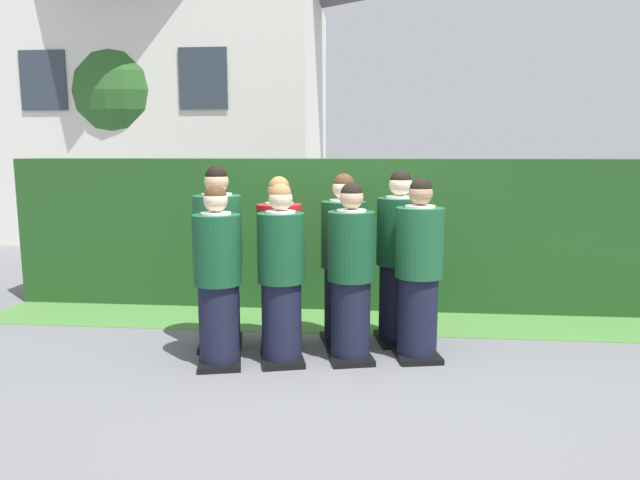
{
  "coord_description": "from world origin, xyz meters",
  "views": [
    {
      "loc": [
        0.49,
        -4.83,
        1.83
      ],
      "look_at": [
        0.0,
        0.24,
        1.05
      ],
      "focal_mm": 32.16,
      "sensor_mm": 36.0,
      "label": 1
    }
  ],
  "objects": [
    {
      "name": "student_front_row_0",
      "position": [
        -0.84,
        -0.16,
        0.74
      ],
      "size": [
        0.45,
        0.52,
        1.57
      ],
      "color": "black",
      "rests_on": "ground"
    },
    {
      "name": "student_front_row_1",
      "position": [
        -0.31,
        -0.04,
        0.75
      ],
      "size": [
        0.46,
        0.53,
        1.57
      ],
      "color": "black",
      "rests_on": "ground"
    },
    {
      "name": "student_rear_row_0",
      "position": [
        -0.96,
        0.31,
        0.82
      ],
      "size": [
        0.48,
        0.57,
        1.71
      ],
      "color": "black",
      "rests_on": "ground"
    },
    {
      "name": "oak_tree_left",
      "position": [
        -4.46,
        6.82,
        2.96
      ],
      "size": [
        2.72,
        2.72,
        4.33
      ],
      "color": "brown",
      "rests_on": "ground"
    },
    {
      "name": "student_rear_row_3",
      "position": [
        0.72,
        0.6,
        0.8
      ],
      "size": [
        0.47,
        0.56,
        1.67
      ],
      "color": "black",
      "rests_on": "ground"
    },
    {
      "name": "school_building_main",
      "position": [
        -4.2,
        7.83,
        3.66
      ],
      "size": [
        7.24,
        4.54,
        7.14
      ],
      "color": "silver",
      "rests_on": "ground"
    },
    {
      "name": "ground_plane",
      "position": [
        0.0,
        0.0,
        0.0
      ],
      "size": [
        60.0,
        60.0,
        0.0
      ],
      "primitive_type": "plane",
      "color": "slate"
    },
    {
      "name": "lawn_strip",
      "position": [
        0.0,
        1.21,
        0.0
      ],
      "size": [
        7.62,
        0.9,
        0.01
      ],
      "primitive_type": "cube",
      "color": "#477A38",
      "rests_on": "ground"
    },
    {
      "name": "hedge",
      "position": [
        0.0,
        2.01,
        0.88
      ],
      "size": [
        7.62,
        0.7,
        1.75
      ],
      "color": "#214C1E",
      "rests_on": "ground"
    },
    {
      "name": "student_rear_row_2",
      "position": [
        0.2,
        0.5,
        0.78
      ],
      "size": [
        0.49,
        0.55,
        1.64
      ],
      "color": "black",
      "rests_on": "ground"
    },
    {
      "name": "student_front_row_2",
      "position": [
        0.29,
        0.07,
        0.75
      ],
      "size": [
        0.46,
        0.53,
        1.58
      ],
      "color": "black",
      "rests_on": "ground"
    },
    {
      "name": "student_front_row_3",
      "position": [
        0.88,
        0.18,
        0.77
      ],
      "size": [
        0.46,
        0.55,
        1.61
      ],
      "color": "black",
      "rests_on": "ground"
    },
    {
      "name": "student_in_red_blazer",
      "position": [
        -0.39,
        0.38,
        0.77
      ],
      "size": [
        0.45,
        0.54,
        1.61
      ],
      "color": "black",
      "rests_on": "ground"
    }
  ]
}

